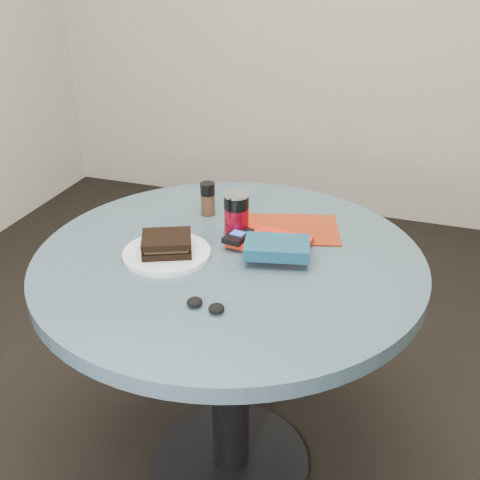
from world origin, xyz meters
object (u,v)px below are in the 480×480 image
(mp3_player, at_px, (238,236))
(soda_can, at_px, (236,215))
(table, at_px, (229,309))
(plate, at_px, (167,254))
(magazine, at_px, (292,229))
(novel, at_px, (277,248))
(headphones, at_px, (205,305))
(sandwich, at_px, (167,244))
(pepper_grinder, at_px, (208,198))
(red_book, at_px, (270,242))

(mp3_player, bearing_deg, soda_can, 112.94)
(table, distance_m, mp3_player, 0.20)
(plate, bearing_deg, magazine, 42.88)
(novel, relative_size, headphones, 1.70)
(magazine, bearing_deg, sandwich, -153.22)
(soda_can, bearing_deg, novel, -34.00)
(table, relative_size, pepper_grinder, 10.22)
(table, relative_size, plate, 4.46)
(red_book, relative_size, mp3_player, 2.07)
(sandwich, bearing_deg, novel, 14.12)
(novel, bearing_deg, pepper_grinder, 130.05)
(table, xyz_separation_m, headphones, (0.03, -0.25, 0.17))
(mp3_player, xyz_separation_m, headphones, (0.03, -0.31, -0.02))
(novel, distance_m, mp3_player, 0.13)
(mp3_player, bearing_deg, headphones, -84.57)
(table, distance_m, sandwich, 0.25)
(magazine, bearing_deg, red_book, -122.78)
(plate, xyz_separation_m, headphones, (0.18, -0.19, 0.00))
(soda_can, xyz_separation_m, mp3_player, (0.02, -0.05, -0.04))
(magazine, distance_m, mp3_player, 0.18)
(soda_can, bearing_deg, sandwich, -128.89)
(soda_can, bearing_deg, mp3_player, -67.06)
(plate, xyz_separation_m, sandwich, (0.00, -0.00, 0.03))
(plate, height_order, soda_can, soda_can)
(magazine, bearing_deg, headphones, -117.23)
(table, height_order, pepper_grinder, pepper_grinder)
(table, xyz_separation_m, mp3_player, (0.00, 0.06, 0.19))
(soda_can, xyz_separation_m, headphones, (0.05, -0.35, -0.05))
(novel, bearing_deg, table, 174.15)
(table, distance_m, magazine, 0.28)
(table, bearing_deg, soda_can, 98.78)
(sandwich, bearing_deg, magazine, 43.13)
(table, height_order, plate, plate)
(plate, xyz_separation_m, pepper_grinder, (0.01, 0.27, 0.04))
(sandwich, relative_size, red_book, 0.78)
(soda_can, xyz_separation_m, pepper_grinder, (-0.12, 0.11, -0.01))
(headphones, bearing_deg, novel, 70.94)
(table, height_order, mp3_player, mp3_player)
(soda_can, relative_size, novel, 0.78)
(plate, relative_size, magazine, 0.88)
(sandwich, bearing_deg, soda_can, 51.11)
(novel, bearing_deg, soda_can, 133.41)
(magazine, xyz_separation_m, headphones, (-0.08, -0.44, 0.01))
(table, xyz_separation_m, magazine, (0.12, 0.19, 0.17))
(table, height_order, sandwich, sandwich)
(pepper_grinder, relative_size, novel, 0.60)
(pepper_grinder, xyz_separation_m, red_book, (0.23, -0.13, -0.04))
(headphones, bearing_deg, soda_can, 97.98)
(soda_can, bearing_deg, plate, -129.36)
(magazine, distance_m, novel, 0.18)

